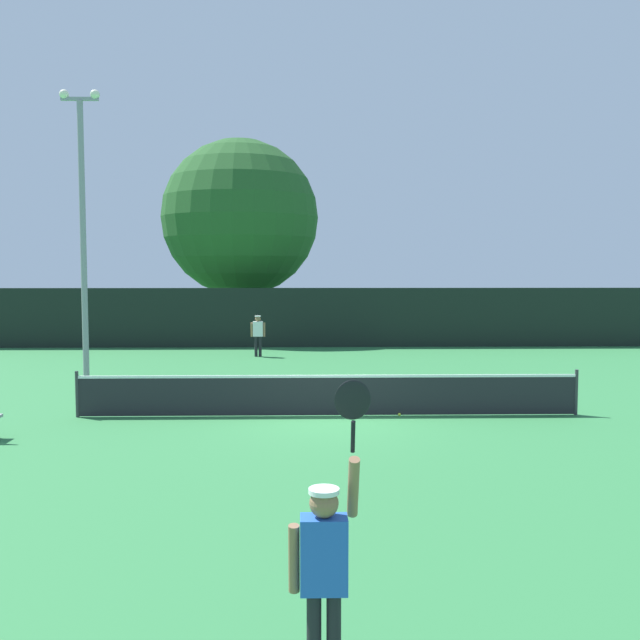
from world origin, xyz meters
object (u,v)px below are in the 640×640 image
Objects in this scene: large_tree at (240,218)px; tennis_ball at (399,414)px; parked_car_near at (496,317)px; player_receiving at (258,332)px; light_pole at (83,219)px; player_serving at (325,557)px.

tennis_ball is at bearing -73.99° from large_tree.
tennis_ball is 0.02× the size of parked_car_near.
light_pole is at bearing 51.42° from player_receiving.
light_pole is at bearing 113.28° from player_serving.
parked_car_near is at bearing 44.77° from light_pole.
parked_car_near is (12.29, 10.94, -0.19)m from player_receiving.
player_serving is at bearing -83.55° from large_tree.
large_tree reaches higher than player_serving.
tennis_ball is at bearing 79.09° from player_serving.
large_tree reaches higher than tennis_ball.
large_tree is (3.45, 13.56, 0.99)m from light_pole.
large_tree is (-5.35, 18.64, 5.85)m from tennis_ball.
tennis_ball is 0.01× the size of light_pole.
large_tree is 2.22× the size of parked_car_near.
tennis_ball is 11.26m from light_pole.
light_pole is (-6.75, 15.69, 3.78)m from player_serving.
light_pole is 14.03m from large_tree.
player_serving is 17.49m from light_pole.
player_receiving reaches higher than tennis_ball.
parked_car_near is at bearing 69.40° from tennis_ball.
player_serving is at bearing -66.72° from light_pole.
large_tree is at bearing -79.97° from player_receiving.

